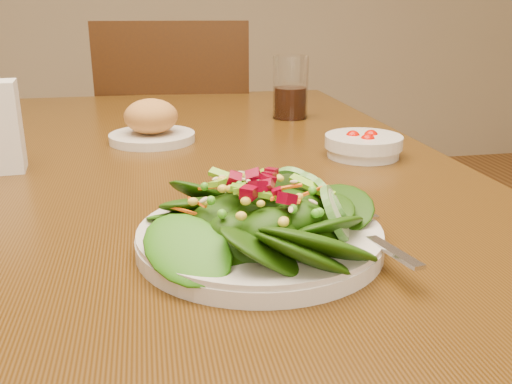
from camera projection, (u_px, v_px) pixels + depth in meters
dining_table at (172, 225)px, 0.91m from camera, size 0.90×1.40×0.75m
chair_far at (179, 169)px, 1.75m from camera, size 0.48×0.48×0.94m
salad_plate at (268, 223)px, 0.58m from camera, size 0.26×0.25×0.07m
bread_plate at (151, 124)px, 1.02m from camera, size 0.15×0.15×0.08m
tomato_bowl at (363, 145)px, 0.92m from camera, size 0.12×0.12×0.04m
drinking_glass at (290, 92)px, 1.21m from camera, size 0.08×0.08×0.13m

